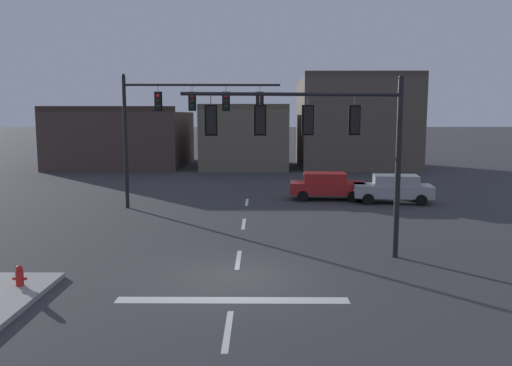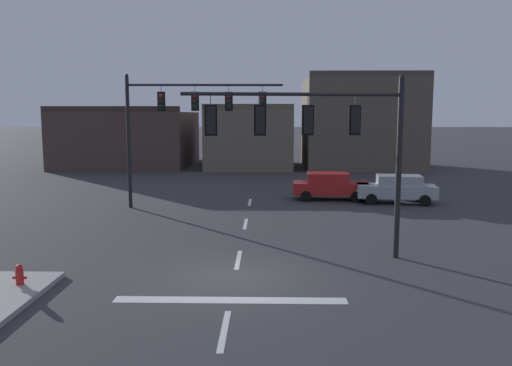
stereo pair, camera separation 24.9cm
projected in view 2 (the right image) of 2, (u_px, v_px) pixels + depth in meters
The scene contains 9 objects.
ground_plane at pixel (235, 277), 16.17m from camera, with size 400.00×400.00×0.00m, color #353538.
stop_bar_paint at pixel (230, 300), 14.19m from camera, with size 6.40×0.50×0.01m, color silver.
lane_centreline at pixel (238, 260), 18.15m from camera, with size 0.16×26.40×0.01m.
signal_mast_near_side at pixel (324, 133), 17.54m from camera, with size 7.51×1.21×6.40m.
signal_mast_far_side at pixel (181, 113), 27.67m from camera, with size 8.39×0.51×7.20m.
car_lot_nearside at pixel (330, 185), 30.86m from camera, with size 4.54×2.13×1.61m.
car_lot_middle at pixel (397, 188), 29.66m from camera, with size 4.60×2.31×1.61m.
fire_hydrant at pixel (20, 279), 15.02m from camera, with size 0.40×0.30×0.75m.
building_row at pixel (246, 133), 50.66m from camera, with size 34.08×13.08×8.80m.
Camera 2 is at (1.00, -15.62, 5.05)m, focal length 36.34 mm.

